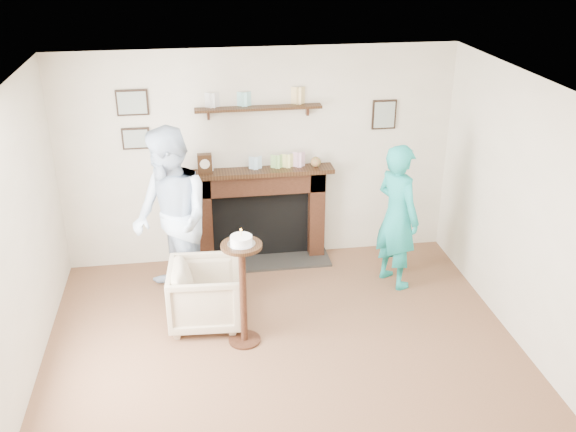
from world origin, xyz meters
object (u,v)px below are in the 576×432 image
object	(u,v)px
armchair	(207,321)
pedestal_table	(242,274)
woman	(392,281)
man	(178,299)

from	to	relation	value
armchair	pedestal_table	bearing A→B (deg)	-134.54
armchair	woman	world-z (taller)	woman
pedestal_table	man	bearing A→B (deg)	126.32
woman	pedestal_table	xyz separation A→B (m)	(-1.76, -0.88, 0.75)
man	pedestal_table	distance (m)	1.32
man	woman	world-z (taller)	man
pedestal_table	armchair	bearing A→B (deg)	131.74
armchair	pedestal_table	xyz separation A→B (m)	(0.35, -0.39, 0.75)
woman	pedestal_table	distance (m)	2.10
armchair	woman	bearing A→B (deg)	-73.19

